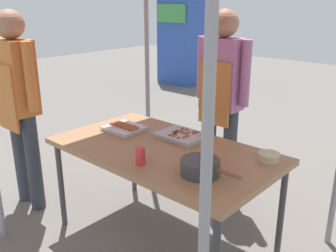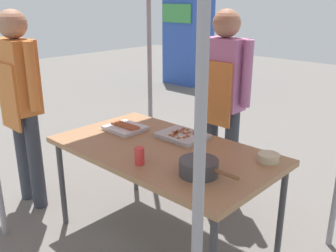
{
  "view_description": "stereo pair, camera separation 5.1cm",
  "coord_description": "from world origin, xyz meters",
  "px_view_note": "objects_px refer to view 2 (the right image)",
  "views": [
    {
      "loc": [
        1.67,
        -1.81,
        1.75
      ],
      "look_at": [
        0.0,
        0.05,
        0.9
      ],
      "focal_mm": 40.37,
      "sensor_mm": 36.0,
      "label": 1
    },
    {
      "loc": [
        1.71,
        -1.78,
        1.75
      ],
      "look_at": [
        0.0,
        0.05,
        0.9
      ],
      "focal_mm": 40.37,
      "sensor_mm": 36.0,
      "label": 2
    }
  ],
  "objects_px": {
    "drink_cup_near_edge": "(140,156)",
    "tray_grilled_sausages": "(125,128)",
    "neighbor_stall_left": "(188,40)",
    "stall_table": "(163,155)",
    "condiment_bowl": "(269,158)",
    "customer_nearby": "(21,95)",
    "tray_meat_skewers": "(182,136)",
    "cooking_wok": "(199,167)",
    "vendor_woman": "(223,92)"
  },
  "relations": [
    {
      "from": "vendor_woman",
      "to": "neighbor_stall_left",
      "type": "distance_m",
      "value": 5.01
    },
    {
      "from": "stall_table",
      "to": "drink_cup_near_edge",
      "type": "distance_m",
      "value": 0.33
    },
    {
      "from": "drink_cup_near_edge",
      "to": "customer_nearby",
      "type": "bearing_deg",
      "value": -175.62
    },
    {
      "from": "cooking_wok",
      "to": "condiment_bowl",
      "type": "height_order",
      "value": "cooking_wok"
    },
    {
      "from": "drink_cup_near_edge",
      "to": "tray_grilled_sausages",
      "type": "bearing_deg",
      "value": 147.08
    },
    {
      "from": "customer_nearby",
      "to": "tray_meat_skewers",
      "type": "bearing_deg",
      "value": 28.16
    },
    {
      "from": "condiment_bowl",
      "to": "neighbor_stall_left",
      "type": "bearing_deg",
      "value": 135.3
    },
    {
      "from": "neighbor_stall_left",
      "to": "cooking_wok",
      "type": "bearing_deg",
      "value": -49.13
    },
    {
      "from": "neighbor_stall_left",
      "to": "customer_nearby",
      "type": "bearing_deg",
      "value": -64.64
    },
    {
      "from": "tray_grilled_sausages",
      "to": "drink_cup_near_edge",
      "type": "xyz_separation_m",
      "value": [
        0.56,
        -0.36,
        0.04
      ]
    },
    {
      "from": "tray_grilled_sausages",
      "to": "condiment_bowl",
      "type": "relative_size",
      "value": 2.08
    },
    {
      "from": "vendor_woman",
      "to": "condiment_bowl",
      "type": "bearing_deg",
      "value": 144.45
    },
    {
      "from": "cooking_wok",
      "to": "customer_nearby",
      "type": "relative_size",
      "value": 0.24
    },
    {
      "from": "condiment_bowl",
      "to": "drink_cup_near_edge",
      "type": "xyz_separation_m",
      "value": [
        -0.58,
        -0.6,
        0.03
      ]
    },
    {
      "from": "tray_grilled_sausages",
      "to": "tray_meat_skewers",
      "type": "xyz_separation_m",
      "value": [
        0.44,
        0.18,
        -0.0
      ]
    },
    {
      "from": "condiment_bowl",
      "to": "drink_cup_near_edge",
      "type": "height_order",
      "value": "drink_cup_near_edge"
    },
    {
      "from": "stall_table",
      "to": "customer_nearby",
      "type": "height_order",
      "value": "customer_nearby"
    },
    {
      "from": "vendor_woman",
      "to": "customer_nearby",
      "type": "relative_size",
      "value": 1.0
    },
    {
      "from": "stall_table",
      "to": "neighbor_stall_left",
      "type": "bearing_deg",
      "value": 128.5
    },
    {
      "from": "drink_cup_near_edge",
      "to": "cooking_wok",
      "type": "bearing_deg",
      "value": 20.09
    },
    {
      "from": "cooking_wok",
      "to": "vendor_woman",
      "type": "distance_m",
      "value": 1.15
    },
    {
      "from": "tray_meat_skewers",
      "to": "drink_cup_near_edge",
      "type": "relative_size",
      "value": 3.13
    },
    {
      "from": "cooking_wok",
      "to": "drink_cup_near_edge",
      "type": "height_order",
      "value": "drink_cup_near_edge"
    },
    {
      "from": "tray_meat_skewers",
      "to": "vendor_woman",
      "type": "bearing_deg",
      "value": 95.1
    },
    {
      "from": "stall_table",
      "to": "drink_cup_near_edge",
      "type": "xyz_separation_m",
      "value": [
        0.08,
        -0.3,
        0.11
      ]
    },
    {
      "from": "tray_grilled_sausages",
      "to": "neighbor_stall_left",
      "type": "distance_m",
      "value": 5.35
    },
    {
      "from": "neighbor_stall_left",
      "to": "tray_grilled_sausages",
      "type": "bearing_deg",
      "value": -55.1
    },
    {
      "from": "tray_grilled_sausages",
      "to": "tray_meat_skewers",
      "type": "bearing_deg",
      "value": 22.19
    },
    {
      "from": "neighbor_stall_left",
      "to": "stall_table",
      "type": "bearing_deg",
      "value": -51.5
    },
    {
      "from": "tray_meat_skewers",
      "to": "customer_nearby",
      "type": "bearing_deg",
      "value": -151.84
    },
    {
      "from": "cooking_wok",
      "to": "vendor_woman",
      "type": "bearing_deg",
      "value": 118.52
    },
    {
      "from": "drink_cup_near_edge",
      "to": "neighbor_stall_left",
      "type": "relative_size",
      "value": 0.06
    },
    {
      "from": "stall_table",
      "to": "vendor_woman",
      "type": "relative_size",
      "value": 0.96
    },
    {
      "from": "vendor_woman",
      "to": "stall_table",
      "type": "bearing_deg",
      "value": 96.08
    },
    {
      "from": "tray_meat_skewers",
      "to": "tray_grilled_sausages",
      "type": "bearing_deg",
      "value": -157.81
    },
    {
      "from": "customer_nearby",
      "to": "cooking_wok",
      "type": "bearing_deg",
      "value": 7.97
    },
    {
      "from": "cooking_wok",
      "to": "vendor_woman",
      "type": "xyz_separation_m",
      "value": [
        -0.54,
        0.99,
        0.19
      ]
    },
    {
      "from": "tray_meat_skewers",
      "to": "condiment_bowl",
      "type": "distance_m",
      "value": 0.69
    },
    {
      "from": "stall_table",
      "to": "drink_cup_near_edge",
      "type": "relative_size",
      "value": 14.26
    },
    {
      "from": "tray_meat_skewers",
      "to": "stall_table",
      "type": "bearing_deg",
      "value": -81.61
    },
    {
      "from": "tray_grilled_sausages",
      "to": "neighbor_stall_left",
      "type": "xyz_separation_m",
      "value": [
        -3.06,
        4.39,
        0.15
      ]
    },
    {
      "from": "tray_meat_skewers",
      "to": "neighbor_stall_left",
      "type": "xyz_separation_m",
      "value": [
        -3.51,
        4.21,
        0.15
      ]
    },
    {
      "from": "cooking_wok",
      "to": "neighbor_stall_left",
      "type": "relative_size",
      "value": 0.22
    },
    {
      "from": "tray_grilled_sausages",
      "to": "cooking_wok",
      "type": "distance_m",
      "value": 0.96
    },
    {
      "from": "stall_table",
      "to": "neighbor_stall_left",
      "type": "distance_m",
      "value": 5.69
    },
    {
      "from": "stall_table",
      "to": "customer_nearby",
      "type": "xyz_separation_m",
      "value": [
        -1.24,
        -0.4,
        0.3
      ]
    },
    {
      "from": "customer_nearby",
      "to": "neighbor_stall_left",
      "type": "xyz_separation_m",
      "value": [
        -2.3,
        4.85,
        -0.08
      ]
    },
    {
      "from": "tray_grilled_sausages",
      "to": "customer_nearby",
      "type": "relative_size",
      "value": 0.18
    },
    {
      "from": "customer_nearby",
      "to": "vendor_woman",
      "type": "bearing_deg",
      "value": 46.82
    },
    {
      "from": "stall_table",
      "to": "cooking_wok",
      "type": "distance_m",
      "value": 0.49
    }
  ]
}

